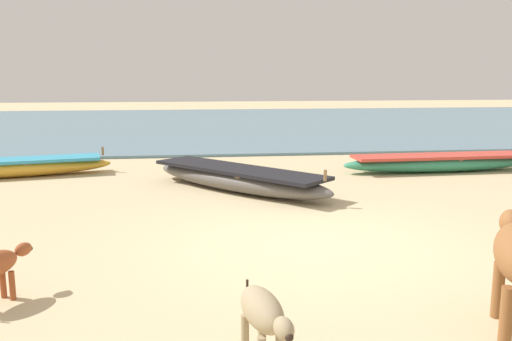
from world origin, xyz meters
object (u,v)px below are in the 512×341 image
(fishing_boat_2, at_px, (238,178))
(fishing_boat_3, at_px, (439,162))
(fishing_boat_0, at_px, (13,167))
(calf_far_dun, at_px, (263,314))

(fishing_boat_2, bearing_deg, fishing_boat_3, 64.92)
(fishing_boat_2, bearing_deg, fishing_boat_0, -155.64)
(fishing_boat_0, bearing_deg, fishing_boat_2, -35.23)
(fishing_boat_2, bearing_deg, calf_far_dun, -46.04)
(fishing_boat_3, height_order, calf_far_dun, calf_far_dun)
(calf_far_dun, bearing_deg, fishing_boat_3, 134.47)
(fishing_boat_0, xyz_separation_m, fishing_boat_2, (5.02, -2.14, 0.03))
(fishing_boat_3, bearing_deg, fishing_boat_0, 174.77)
(fishing_boat_0, xyz_separation_m, fishing_boat_3, (10.08, -0.54, -0.00))
(fishing_boat_0, relative_size, calf_far_dun, 4.64)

